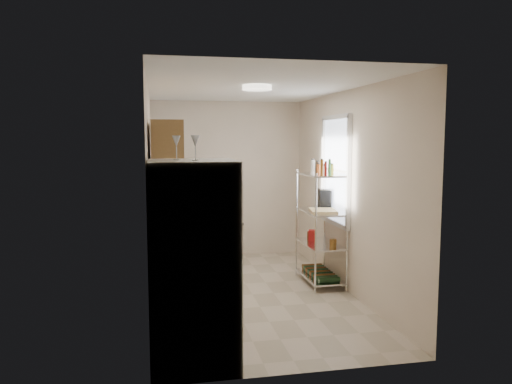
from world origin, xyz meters
TOP-DOWN VIEW (x-y plane):
  - room at (0.00, 0.00)m, footprint 2.52×4.42m
  - counter_run at (-0.92, 0.44)m, footprint 0.63×3.51m
  - upper_cabinets at (-1.05, 0.10)m, footprint 0.33×2.20m
  - range_hood at (-1.00, 0.90)m, footprint 0.50×0.60m
  - window at (1.23, 0.35)m, footprint 0.06×1.00m
  - bakers_rack at (1.00, 0.30)m, footprint 0.45×0.90m
  - ceiling_dome at (0.00, -0.30)m, footprint 0.34×0.34m
  - refrigerator at (-0.87, -1.83)m, footprint 0.74×0.74m
  - wine_glass_a at (-1.00, -1.72)m, footprint 0.07×0.07m
  - wine_glass_b at (-0.85, -1.96)m, footprint 0.07×0.07m
  - rice_cooker at (-0.90, 0.19)m, footprint 0.29×0.29m
  - frying_pan_large at (-0.96, 0.99)m, footprint 0.32×0.32m
  - frying_pan_small at (-0.91, 0.93)m, footprint 0.29×0.29m
  - cutting_board at (1.00, 0.18)m, footprint 0.41×0.49m
  - espresso_machine at (1.13, 0.53)m, footprint 0.19×0.26m
  - storage_bag at (0.95, 0.51)m, footprint 0.13×0.15m

SIDE VIEW (x-z plane):
  - counter_run at x=-0.92m, z-range 0.00..0.90m
  - storage_bag at x=0.95m, z-range 0.56..0.71m
  - refrigerator at x=-0.87m, z-range 0.00..1.80m
  - frying_pan_large at x=-0.96m, z-range 0.90..0.95m
  - frying_pan_small at x=-0.91m, z-range 0.90..0.95m
  - rice_cooker at x=-0.90m, z-range 0.90..1.14m
  - cutting_board at x=1.00m, z-range 1.01..1.04m
  - bakers_rack at x=1.00m, z-range 0.24..1.97m
  - espresso_machine at x=1.13m, z-range 1.01..1.29m
  - room at x=0.00m, z-range -0.01..2.61m
  - range_hood at x=-1.00m, z-range 1.33..1.45m
  - window at x=1.23m, z-range 0.82..2.28m
  - upper_cabinets at x=-1.05m, z-range 1.45..2.17m
  - wine_glass_a at x=-1.00m, z-range 1.80..2.00m
  - wine_glass_b at x=-0.85m, z-range 1.80..2.01m
  - ceiling_dome at x=0.00m, z-range 2.54..2.60m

